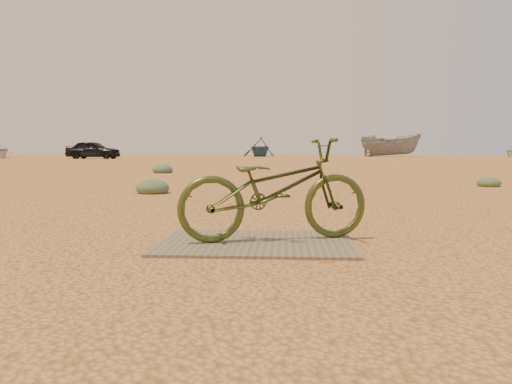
# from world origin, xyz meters

# --- Properties ---
(ground) EXTENTS (120.00, 120.00, 0.00)m
(ground) POSITION_xyz_m (0.00, 0.00, 0.00)
(ground) COLOR #D7994F
(ground) RESTS_ON ground
(plywood_board) EXTENTS (1.54, 1.10, 0.02)m
(plywood_board) POSITION_xyz_m (0.44, 0.27, 0.01)
(plywood_board) COLOR #70634D
(plywood_board) RESTS_ON ground
(bicycle) EXTENTS (1.65, 0.97, 0.82)m
(bicycle) POSITION_xyz_m (0.59, 0.35, 0.43)
(bicycle) COLOR #414B1D
(bicycle) RESTS_ON plywood_board
(car) EXTENTS (4.03, 1.76, 1.35)m
(car) POSITION_xyz_m (-13.88, 33.36, 0.68)
(car) COLOR black
(car) RESTS_ON ground
(boat_far_left) EXTENTS (4.23, 4.53, 1.93)m
(boat_far_left) POSITION_xyz_m (-1.85, 44.80, 0.97)
(boat_far_left) COLOR #355877
(boat_far_left) RESTS_ON ground
(boat_mid_right) EXTENTS (5.81, 2.82, 2.16)m
(boat_mid_right) POSITION_xyz_m (10.59, 44.64, 1.08)
(boat_mid_right) COLOR gray
(boat_mid_right) RESTS_ON ground
(kale_a) EXTENTS (0.56, 0.56, 0.31)m
(kale_a) POSITION_xyz_m (-1.59, 4.72, 0.00)
(kale_a) COLOR #58724F
(kale_a) RESTS_ON ground
(kale_b) EXTENTS (0.45, 0.45, 0.25)m
(kale_b) POSITION_xyz_m (4.76, 6.62, 0.00)
(kale_b) COLOR #58724F
(kale_b) RESTS_ON ground
(kale_c) EXTENTS (0.64, 0.64, 0.35)m
(kale_c) POSITION_xyz_m (-3.18, 11.78, 0.00)
(kale_c) COLOR #58724F
(kale_c) RESTS_ON ground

